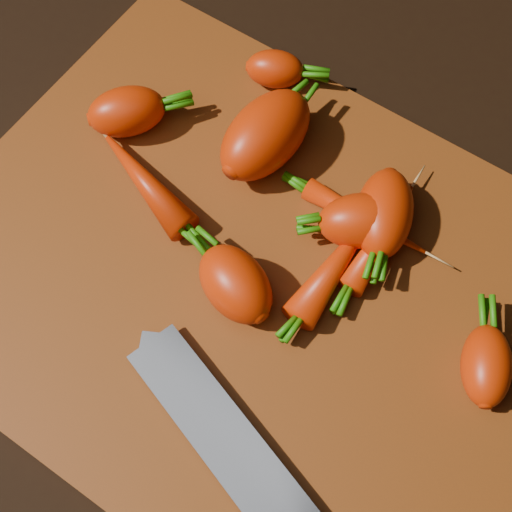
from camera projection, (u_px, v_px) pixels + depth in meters
The scene contains 14 objects.
ground at pixel (249, 284), 0.58m from camera, with size 2.00×2.00×0.01m, color black.
cutting_board at pixel (249, 278), 0.57m from camera, with size 0.50×0.40×0.01m, color #85390D.
carrot_0 at pixel (127, 112), 0.60m from camera, with size 0.07×0.04×0.04m, color #C12804.
carrot_1 at pixel (235, 284), 0.53m from camera, with size 0.07×0.05×0.05m, color #C12804.
carrot_2 at pixel (384, 213), 0.56m from camera, with size 0.08×0.05×0.05m, color #C12804.
carrot_3 at pixel (266, 135), 0.58m from camera, with size 0.10×0.06×0.06m, color #C12804.
carrot_4 at pixel (363, 221), 0.56m from camera, with size 0.07×0.04×0.04m, color #C12804.
carrot_5 at pixel (275, 69), 0.63m from camera, with size 0.05×0.03×0.03m, color #C12804.
carrot_6 at pixel (486, 366), 0.51m from camera, with size 0.06×0.04×0.04m, color #C12804.
carrot_7 at pixel (381, 236), 0.56m from camera, with size 0.11×0.02×0.02m, color #C12804.
carrot_8 at pixel (365, 219), 0.57m from camera, with size 0.11×0.02×0.02m, color #C12804.
carrot_9 at pixel (337, 264), 0.55m from camera, with size 0.11×0.03×0.03m, color #C12804.
carrot_10 at pixel (145, 182), 0.58m from camera, with size 0.11×0.03×0.03m, color #C12804.
knife at pixel (265, 491), 0.48m from camera, with size 0.36×0.14×0.02m.
Camera 1 is at (0.13, -0.18, 0.53)m, focal length 50.00 mm.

